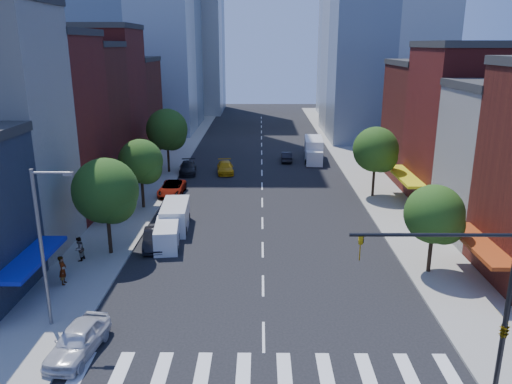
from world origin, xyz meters
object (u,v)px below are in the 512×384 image
Objects in this scene: box_truck at (314,151)px; pedestrian_near at (63,270)px; parked_car_rear at (188,168)px; cargo_van_far at (175,217)px; pedestrian_far at (79,249)px; taxi at (225,168)px; cargo_van_near at (167,236)px; traffic_car_far at (313,149)px; parked_car_front at (78,340)px; traffic_car_oncoming at (286,157)px; parked_car_second at (154,239)px; parked_car_third at (172,188)px.

pedestrian_near is at bearing -115.31° from box_truck.
pedestrian_near is (-4.00, -29.80, 0.42)m from parked_car_rear.
cargo_van_far is 9.06m from pedestrian_far.
parked_car_rear reaches higher than taxi.
cargo_van_near reaches higher than traffic_car_far.
cargo_van_far is 2.75× the size of pedestrian_near.
traffic_car_oncoming is (12.84, 43.98, -0.14)m from parked_car_front.
box_truck is 4.31× the size of pedestrian_far.
box_truck is (14.51, 30.11, 0.52)m from cargo_van_near.
traffic_car_oncoming is 36.78m from pedestrian_far.
traffic_car_far is 46.40m from pedestrian_near.
pedestrian_near reaches higher than traffic_car_far.
parked_car_second is 2.20× the size of pedestrian_near.
taxi is (2.97, 23.45, -0.24)m from cargo_van_near.
parked_car_front is at bearing -100.04° from cargo_van_far.
taxi is at bearing 72.52° from parked_car_second.
taxi is at bearing 77.61° from cargo_van_far.
cargo_van_far is (1.61, -19.20, 0.40)m from parked_car_rear.
parked_car_front is 0.89× the size of parked_car_third.
parked_car_front is at bearing 30.20° from pedestrian_far.
pedestrian_near reaches higher than parked_car_front.
pedestrian_far is (-3.84, 11.20, 0.25)m from parked_car_front.
cargo_van_far is 12.00m from pedestrian_near.
parked_car_front is 18.23m from cargo_van_far.
parked_car_third is 14.17m from cargo_van_near.
pedestrian_far reaches higher than cargo_van_near.
pedestrian_far is at bearing -133.96° from cargo_van_far.
traffic_car_far is 1.93× the size of pedestrian_near.
pedestrian_near is 3.70m from pedestrian_far.
pedestrian_near is at bearing -132.86° from parked_car_second.
parked_car_front is at bearing -160.20° from pedestrian_near.
traffic_car_far is (16.91, 49.12, -0.15)m from parked_car_front.
parked_car_third is 1.10× the size of taxi.
taxi is at bearing -146.59° from box_truck.
pedestrian_far reaches higher than parked_car_rear.
cargo_van_far is 19.69m from taxi.
parked_car_third is 2.93× the size of pedestrian_far.
parked_car_second is 0.91× the size of taxi.
cargo_van_near is 31.75m from traffic_car_oncoming.
traffic_car_far is 0.49× the size of box_truck.
cargo_van_far is (2.01, -10.04, 0.39)m from parked_car_third.
pedestrian_far reaches higher than traffic_car_oncoming.
parked_car_rear is at bearing 87.42° from cargo_van_near.
parked_car_rear is 1.07× the size of cargo_van_near.
parked_car_front reaches higher than parked_car_second.
traffic_car_far is (16.91, 20.97, -0.08)m from parked_car_third.
pedestrian_near is (-5.62, -10.61, 0.02)m from cargo_van_far.
taxi is (3.99, 23.51, -0.02)m from parked_car_second.
taxi is at bearing 46.22° from traffic_car_far.
parked_car_rear is at bearing 176.90° from taxi.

